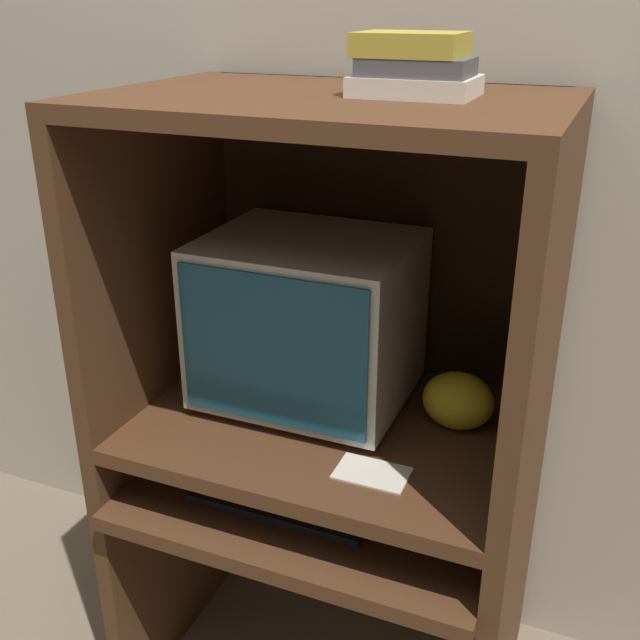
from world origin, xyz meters
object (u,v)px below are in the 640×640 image
at_px(crt_monitor, 308,319).
at_px(mouse, 402,536).
at_px(snack_bag, 458,401).
at_px(book_stack, 414,66).
at_px(keyboard, 284,500).

height_order(crt_monitor, mouse, crt_monitor).
xyz_separation_m(snack_bag, book_stack, (-0.12, -0.05, 0.70)).
height_order(mouse, book_stack, book_stack).
distance_m(keyboard, mouse, 0.27).
relative_size(keyboard, snack_bag, 2.54).
xyz_separation_m(mouse, book_stack, (-0.08, 0.19, 0.90)).
xyz_separation_m(crt_monitor, keyboard, (0.03, -0.22, -0.34)).
bearing_deg(book_stack, keyboard, -138.50).
bearing_deg(mouse, keyboard, 176.41).
relative_size(mouse, snack_bag, 0.39).
height_order(crt_monitor, book_stack, book_stack).
bearing_deg(keyboard, snack_bag, 34.95).
distance_m(crt_monitor, keyboard, 0.41).
bearing_deg(mouse, snack_bag, 79.01).
bearing_deg(keyboard, crt_monitor, 98.78).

